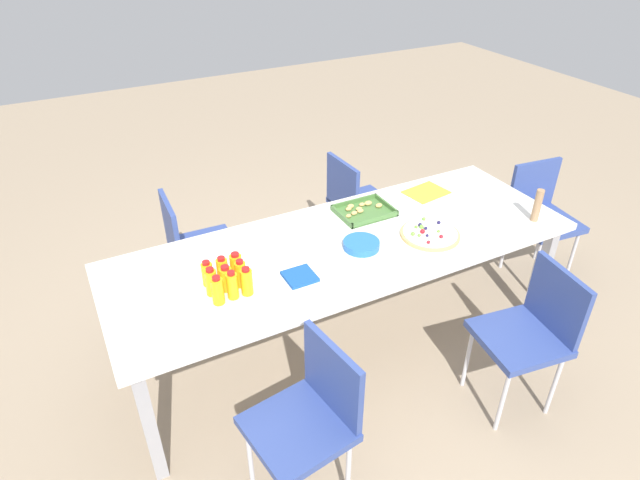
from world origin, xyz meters
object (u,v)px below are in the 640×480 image
Objects in this scene: juice_bottle_4 at (226,279)px; napkin_stack at (300,276)px; chair_near_left at (310,413)px; juice_bottle_3 at (211,282)px; juice_bottle_5 at (241,274)px; juice_bottle_0 at (218,291)px; fruit_pizza at (430,234)px; snack_tray at (363,211)px; paper_folder at (426,192)px; chair_near_right at (532,328)px; plate_stack at (361,244)px; chair_end at (540,211)px; juice_bottle_7 at (222,270)px; juice_bottle_2 at (247,282)px; juice_bottle_8 at (236,266)px; cardboard_tube at (537,205)px; chair_far_right at (356,200)px; juice_bottle_6 at (207,274)px; party_table at (345,252)px; juice_bottle_1 at (232,285)px; chair_far_left at (193,244)px.

juice_bottle_4 is 0.91× the size of napkin_stack.
juice_bottle_3 reaches higher than chair_near_left.
juice_bottle_5 is 0.30m from napkin_stack.
juice_bottle_0 is 1.24m from fruit_pizza.
snack_tray reaches higher than paper_folder.
chair_near_right reaches higher than napkin_stack.
chair_end is at bearing 4.96° from plate_stack.
juice_bottle_7 is at bearing 175.39° from plate_stack.
juice_bottle_2 is at bearing 12.07° from chair_end.
cardboard_tube is (1.74, -0.29, 0.03)m from juice_bottle_8.
chair_far_right is 6.10× the size of juice_bottle_6.
juice_bottle_6 is at bearing 175.19° from plate_stack.
cardboard_tube is at bearing -11.93° from plate_stack.
napkin_stack is at bearing -15.36° from juice_bottle_5.
fruit_pizza is at bearing -68.51° from chair_near_left.
juice_bottle_0 is 0.21m from juice_bottle_8.
paper_folder is (1.39, 0.36, -0.07)m from juice_bottle_5.
snack_tray is (0.90, 0.33, -0.06)m from juice_bottle_5.
party_table is 17.38× the size of juice_bottle_1.
juice_bottle_3 is (-1.44, 0.70, 0.33)m from chair_near_right.
juice_bottle_6 is 0.42× the size of snack_tray.
juice_bottle_6 is at bearing -179.33° from party_table.
chair_near_right reaches higher than snack_tray.
juice_bottle_2 is 0.99m from snack_tray.
chair_far_right is 6.11× the size of juice_bottle_4.
juice_bottle_2 is at bearing -162.55° from paper_folder.
juice_bottle_3 is at bearing -153.24° from juice_bottle_8.
juice_bottle_1 is at bearing -167.14° from party_table.
chair_near_right is 0.97m from plate_stack.
chair_far_left is 1.21m from chair_far_right.
cardboard_tube is at bearing -6.66° from juice_bottle_4.
chair_end is at bearing 3.58° from juice_bottle_4.
fruit_pizza reaches higher than paper_folder.
party_table is 3.12× the size of chair_near_left.
juice_bottle_1 is 1.00× the size of juice_bottle_2.
cardboard_tube is at bearing -12.69° from fruit_pizza.
juice_bottle_3 is 1.58m from paper_folder.
juice_bottle_2 reaches higher than snack_tray.
juice_bottle_2 is at bearing -26.64° from juice_bottle_3.
juice_bottle_3 reaches higher than chair_far_left.
cardboard_tube is (1.10, -0.30, 0.16)m from party_table.
napkin_stack is at bearing -45.85° from chair_far_right.
juice_bottle_0 is 0.84m from plate_stack.
chair_far_left is at bearing -5.61° from chair_near_left.
juice_bottle_6 is at bearing 5.77° from chair_near_left.
paper_folder is (0.30, 0.43, -0.01)m from fruit_pizza.
chair_near_left is at bearing -79.50° from juice_bottle_1.
juice_bottle_7 is at bearing 89.82° from juice_bottle_1.
juice_bottle_8 is at bearing 43.73° from juice_bottle_4.
plate_stack is 1.32× the size of napkin_stack.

